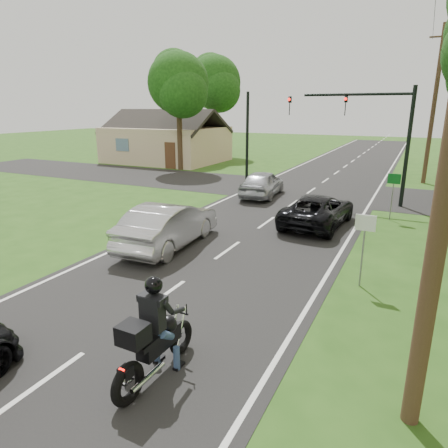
{
  "coord_description": "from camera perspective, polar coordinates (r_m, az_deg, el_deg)",
  "views": [
    {
      "loc": [
        5.84,
        -8.2,
        4.94
      ],
      "look_at": [
        0.35,
        3.0,
        1.3
      ],
      "focal_mm": 32.0,
      "sensor_mm": 36.0,
      "label": 1
    }
  ],
  "objects": [
    {
      "name": "ground",
      "position": [
        11.21,
        -8.49,
        -10.06
      ],
      "size": [
        140.0,
        140.0,
        0.0
      ],
      "primitive_type": "plane",
      "color": "#274E16",
      "rests_on": "ground"
    },
    {
      "name": "tree_left_near",
      "position": [
        33.08,
        -6.34,
        18.93
      ],
      "size": [
        5.12,
        4.96,
        9.22
      ],
      "color": "#332316",
      "rests_on": "ground"
    },
    {
      "name": "utility_pole_far",
      "position": [
        30.21,
        27.79,
        14.75
      ],
      "size": [
        1.6,
        0.28,
        10.0
      ],
      "color": "#513625",
      "rests_on": "ground"
    },
    {
      "name": "motorcycle_rider",
      "position": [
        7.8,
        -10.08,
        -15.96
      ],
      "size": [
        0.68,
        2.4,
        2.07
      ],
      "rotation": [
        0.0,
        0.0,
        -0.03
      ],
      "color": "black",
      "rests_on": "ground"
    },
    {
      "name": "sign_green",
      "position": [
        19.49,
        23.05,
        5.09
      ],
      "size": [
        0.55,
        0.07,
        2.12
      ],
      "color": "slate",
      "rests_on": "ground"
    },
    {
      "name": "signal_pole_far",
      "position": [
        28.5,
        3.34,
        12.33
      ],
      "size": [
        0.2,
        0.2,
        6.0
      ],
      "primitive_type": "cylinder",
      "color": "black",
      "rests_on": "ground"
    },
    {
      "name": "traffic_signal",
      "position": [
        22.35,
        20.24,
        13.24
      ],
      "size": [
        6.38,
        0.44,
        6.0
      ],
      "color": "black",
      "rests_on": "ground"
    },
    {
      "name": "silver_suv",
      "position": [
        23.14,
        5.49,
        5.8
      ],
      "size": [
        2.16,
        4.57,
        1.51
      ],
      "primitive_type": "imported",
      "rotation": [
        0.0,
        0.0,
        3.23
      ],
      "color": "#A7ABB0",
      "rests_on": "road"
    },
    {
      "name": "dark_suv",
      "position": [
        17.74,
        13.28,
        1.96
      ],
      "size": [
        2.55,
        5.0,
        1.35
      ],
      "primitive_type": "imported",
      "rotation": [
        0.0,
        0.0,
        3.08
      ],
      "color": "black",
      "rests_on": "road"
    },
    {
      "name": "road",
      "position": [
        19.74,
        8.07,
        1.63
      ],
      "size": [
        8.0,
        100.0,
        0.01
      ],
      "primitive_type": "cube",
      "color": "black",
      "rests_on": "ground"
    },
    {
      "name": "sign_white",
      "position": [
        11.73,
        19.44,
        -1.25
      ],
      "size": [
        0.55,
        0.07,
        2.12
      ],
      "color": "slate",
      "rests_on": "ground"
    },
    {
      "name": "tree_left_far",
      "position": [
        42.75,
        -1.18,
        19.2
      ],
      "size": [
        5.76,
        5.58,
        10.14
      ],
      "color": "#332316",
      "rests_on": "ground"
    },
    {
      "name": "silver_sedan",
      "position": [
        14.72,
        -7.92,
        -0.12
      ],
      "size": [
        2.03,
        5.03,
        1.63
      ],
      "primitive_type": "imported",
      "rotation": [
        0.0,
        0.0,
        3.21
      ],
      "color": "silver",
      "rests_on": "road"
    },
    {
      "name": "cross_road",
      "position": [
        25.38,
        12.35,
        4.67
      ],
      "size": [
        60.0,
        7.0,
        0.01
      ],
      "primitive_type": "cube",
      "color": "black",
      "rests_on": "ground"
    },
    {
      "name": "house",
      "position": [
        39.04,
        -8.17,
        11.44
      ],
      "size": [
        10.2,
        8.0,
        4.84
      ],
      "color": "#C3B587",
      "rests_on": "ground"
    }
  ]
}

